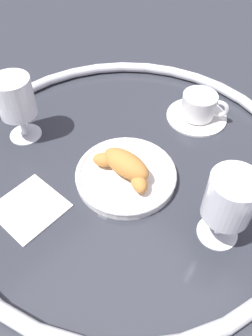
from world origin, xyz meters
TOP-DOWN VIEW (x-y plane):
  - ground_plane at (0.00, 0.00)m, footprint 2.20×2.20m
  - table_chrome_rim at (0.00, 0.00)m, footprint 0.70×0.70m
  - pastry_plate at (-0.03, 0.03)m, footprint 0.19×0.19m
  - croissant_large at (-0.03, 0.03)m, footprint 0.14×0.07m
  - coffee_cup_near at (-0.02, -0.22)m, footprint 0.14×0.14m
  - juice_glass_left at (-0.22, 0.01)m, footprint 0.08×0.08m
  - juice_glass_right at (0.22, 0.09)m, footprint 0.08×0.08m
  - folded_napkin at (0.05, 0.19)m, footprint 0.11×0.11m

SIDE VIEW (x-z plane):
  - ground_plane at x=0.00m, z-range 0.00..0.00m
  - folded_napkin at x=0.05m, z-range 0.00..0.01m
  - pastry_plate at x=-0.03m, z-range 0.00..0.02m
  - table_chrome_rim at x=0.00m, z-range 0.00..0.02m
  - coffee_cup_near at x=-0.02m, z-range 0.00..0.06m
  - croissant_large at x=-0.03m, z-range 0.02..0.06m
  - juice_glass_left at x=-0.22m, z-range 0.02..0.16m
  - juice_glass_right at x=0.22m, z-range 0.03..0.17m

